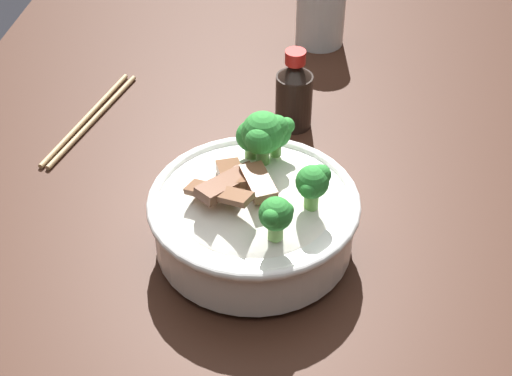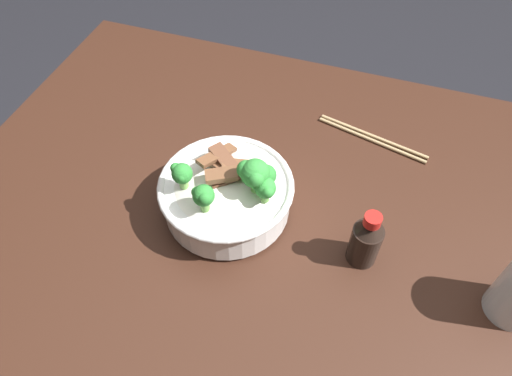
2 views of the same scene
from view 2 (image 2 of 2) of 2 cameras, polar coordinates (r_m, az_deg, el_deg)
The scene contains 5 objects.
ground at distance 1.55m, azimuth 2.08°, elevation -19.49°, with size 10.00×10.00×0.00m, color black.
dining_table at distance 0.96m, azimuth 3.18°, elevation -6.63°, with size 1.25×0.87×0.77m.
rice_bowl at distance 0.81m, azimuth -3.52°, elevation -0.44°, with size 0.23×0.23×0.15m.
chopsticks_pair at distance 0.99m, azimuth 13.94°, elevation 5.91°, with size 0.23×0.07×0.01m.
soy_sauce_bottle at distance 0.77m, azimuth 13.20°, elevation -6.22°, with size 0.05×0.05×0.12m.
Camera 2 is at (-0.11, 0.50, 1.46)m, focal length 32.92 mm.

